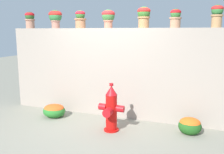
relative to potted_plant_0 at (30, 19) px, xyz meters
The scene contains 12 objects.
ground_plane 3.22m from the potted_plant_0, 27.59° to the right, with size 24.00×24.00×0.00m, color gray.
stone_wall 2.42m from the potted_plant_0, ahead, with size 4.87×0.36×1.95m, color gray.
potted_plant_0 is the anchor object (origin of this frame).
potted_plant_1 0.71m from the potted_plant_0, ahead, with size 0.31×0.31×0.43m.
potted_plant_2 1.39m from the potted_plant_0, ahead, with size 0.27×0.27×0.40m.
potted_plant_3 2.05m from the potted_plant_0, ahead, with size 0.29×0.29×0.40m.
potted_plant_4 2.84m from the potted_plant_0, ahead, with size 0.27×0.27×0.43m.
potted_plant_5 3.48m from the potted_plant_0, ahead, with size 0.24×0.24×0.37m.
potted_plant_6 4.24m from the potted_plant_0, ahead, with size 0.22×0.22×0.42m.
fire_hydrant 3.17m from the potted_plant_0, 20.00° to the right, with size 0.50×0.41×0.93m.
flower_bush_left 2.35m from the potted_plant_0, 31.38° to the right, with size 0.50×0.45×0.30m.
flower_bush_right 4.42m from the potted_plant_0, ahead, with size 0.42×0.38×0.32m.
Camera 1 is at (2.00, -4.06, 1.89)m, focal length 40.13 mm.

